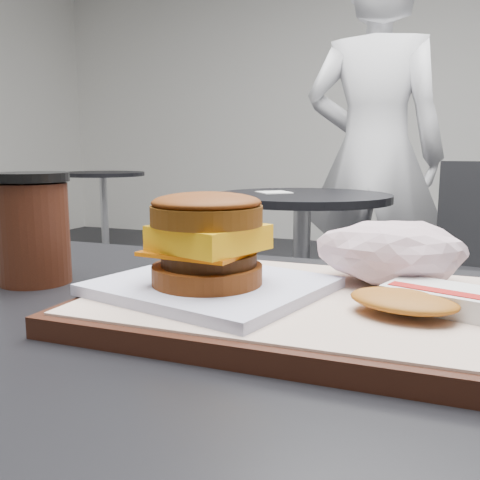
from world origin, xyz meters
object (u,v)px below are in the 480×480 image
(serving_tray, at_px, (302,305))
(crumpled_wrapper, at_px, (391,252))
(patron, at_px, (373,156))
(breakfast_sandwich, at_px, (209,251))
(hash_brown, at_px, (426,299))
(neighbor_chair, at_px, (456,258))
(coffee_cup, at_px, (33,229))
(neighbor_table, at_px, (302,243))

(serving_tray, distance_m, crumpled_wrapper, 0.11)
(patron, bearing_deg, breakfast_sandwich, 94.39)
(breakfast_sandwich, distance_m, hash_brown, 0.19)
(hash_brown, relative_size, neighbor_chair, 0.15)
(coffee_cup, height_order, neighbor_table, coffee_cup)
(hash_brown, height_order, neighbor_table, hash_brown)
(breakfast_sandwich, relative_size, crumpled_wrapper, 1.61)
(hash_brown, distance_m, crumpled_wrapper, 0.10)
(serving_tray, bearing_deg, coffee_cup, 178.04)
(serving_tray, xyz_separation_m, patron, (-0.22, 2.15, 0.11))
(crumpled_wrapper, bearing_deg, patron, 97.91)
(breakfast_sandwich, xyz_separation_m, neighbor_table, (-0.34, 1.63, -0.28))
(neighbor_chair, xyz_separation_m, patron, (-0.38, 0.42, 0.38))
(hash_brown, height_order, patron, patron)
(serving_tray, height_order, coffee_cup, coffee_cup)
(neighbor_table, bearing_deg, serving_tray, -75.38)
(coffee_cup, xyz_separation_m, patron, (0.10, 2.14, 0.06))
(breakfast_sandwich, relative_size, neighbor_table, 0.30)
(breakfast_sandwich, bearing_deg, neighbor_chair, 82.14)
(serving_tray, relative_size, coffee_cup, 3.04)
(breakfast_sandwich, xyz_separation_m, crumpled_wrapper, (0.15, 0.10, -0.01))
(serving_tray, bearing_deg, breakfast_sandwich, -161.69)
(hash_brown, xyz_separation_m, patron, (-0.33, 2.16, 0.09))
(serving_tray, bearing_deg, crumpled_wrapper, 46.35)
(neighbor_table, bearing_deg, crumpled_wrapper, -72.37)
(crumpled_wrapper, height_order, neighbor_table, crumpled_wrapper)
(crumpled_wrapper, relative_size, patron, 0.08)
(coffee_cup, bearing_deg, crumpled_wrapper, 9.08)
(coffee_cup, distance_m, neighbor_table, 1.62)
(hash_brown, bearing_deg, neighbor_table, 107.93)
(neighbor_table, bearing_deg, neighbor_chair, 11.89)
(neighbor_table, relative_size, neighbor_chair, 0.85)
(serving_tray, xyz_separation_m, neighbor_chair, (0.16, 1.73, -0.27))
(neighbor_chair, distance_m, patron, 0.68)
(serving_tray, relative_size, neighbor_chair, 0.43)
(serving_tray, xyz_separation_m, crumpled_wrapper, (0.07, 0.07, 0.04))
(hash_brown, bearing_deg, neighbor_chair, 88.18)
(serving_tray, height_order, neighbor_chair, neighbor_chair)
(breakfast_sandwich, distance_m, coffee_cup, 0.24)
(breakfast_sandwich, xyz_separation_m, patron, (-0.14, 2.17, 0.06))
(breakfast_sandwich, bearing_deg, neighbor_table, 101.69)
(serving_tray, relative_size, patron, 0.21)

